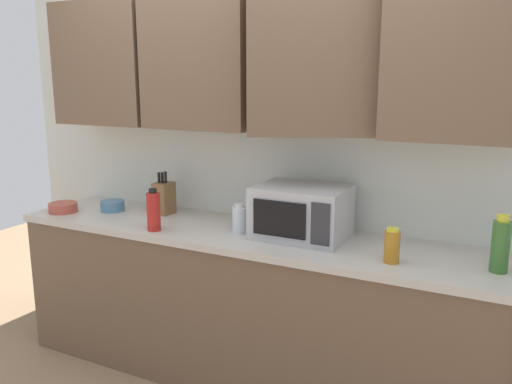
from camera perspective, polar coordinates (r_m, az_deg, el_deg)
The scene contains 10 objects.
wall_back_with_cabinets at distance 3.02m, azimuth 0.80°, elevation 9.29°, with size 3.70×0.57×2.60m.
counter_run at distance 3.10m, azimuth -1.14°, elevation -12.28°, with size 2.83×0.63×0.90m.
microwave at distance 2.81m, azimuth 4.97°, elevation -2.19°, with size 0.48×0.37×0.28m.
knife_block at distance 3.35m, azimuth -9.98°, elevation -0.61°, with size 0.10×0.12×0.27m.
bottle_green_oil at distance 2.54m, azimuth 25.06°, elevation -5.28°, with size 0.08×0.08×0.26m.
bottle_clear_tall at distance 2.89m, azimuth -1.81°, elevation -2.97°, with size 0.08×0.08×0.17m.
bottle_red_sauce at distance 2.98m, azimuth -11.09°, elevation -2.04°, with size 0.08×0.08×0.24m.
bottle_amber_vinegar at distance 2.51m, azimuth 14.58°, elevation -5.70°, with size 0.07×0.07×0.17m.
bowl_ceramic_small at distance 3.51m, azimuth -15.34°, elevation -1.46°, with size 0.15×0.15×0.07m, color teal.
bowl_mixing_large at distance 3.57m, azimuth -20.25°, elevation -1.59°, with size 0.18×0.18×0.06m, color #B24C3D.
Camera 1 is at (1.33, -2.79, 1.74)m, focal length 36.76 mm.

